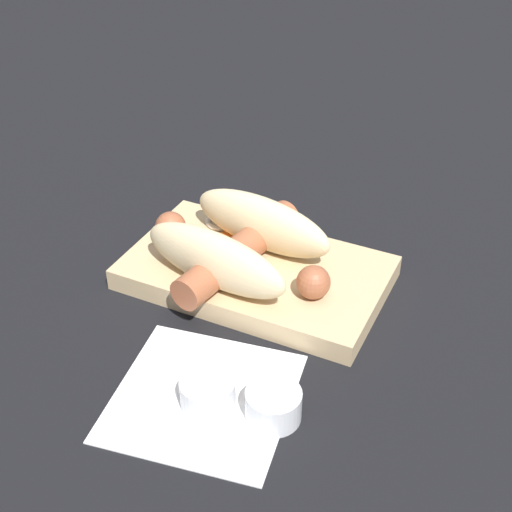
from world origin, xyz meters
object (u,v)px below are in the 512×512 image
(food_tray, at_px, (256,273))
(sausage, at_px, (239,252))
(bread_roll, at_px, (239,240))
(condiment_cup_far, at_px, (273,406))
(condiment_cup_near, at_px, (208,395))

(food_tray, height_order, sausage, sausage)
(bread_roll, xyz_separation_m, condiment_cup_far, (-0.11, 0.16, -0.04))
(condiment_cup_near, bearing_deg, condiment_cup_far, -167.50)
(food_tray, distance_m, bread_roll, 0.04)
(sausage, height_order, condiment_cup_far, sausage)
(bread_roll, bearing_deg, condiment_cup_near, 107.94)
(food_tray, xyz_separation_m, condiment_cup_near, (-0.04, 0.18, 0.00))
(food_tray, distance_m, condiment_cup_far, 0.19)
(sausage, distance_m, condiment_cup_far, 0.19)
(bread_roll, height_order, condiment_cup_far, bread_roll)
(sausage, distance_m, condiment_cup_near, 0.18)
(sausage, height_order, condiment_cup_near, sausage)
(condiment_cup_near, bearing_deg, food_tray, -77.50)
(condiment_cup_near, height_order, condiment_cup_far, same)
(food_tray, relative_size, condiment_cup_far, 5.60)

